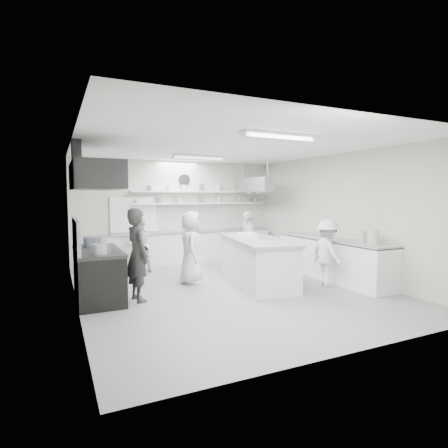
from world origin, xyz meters
name	(u,v)px	position (x,y,z in m)	size (l,w,h in m)	color
floor	(229,289)	(0.00, 0.00, -0.01)	(6.00, 7.00, 0.02)	#959595
ceiling	(229,146)	(0.00, 0.00, 3.01)	(6.00, 7.00, 0.02)	white
wall_back	(178,212)	(0.00, 3.50, 1.50)	(6.00, 0.04, 3.00)	beige
wall_front	(353,235)	(0.00, -3.50, 1.50)	(6.00, 0.04, 3.00)	beige
wall_left	(75,224)	(-3.00, 0.00, 1.50)	(0.04, 7.00, 3.00)	beige
wall_right	(339,215)	(3.00, 0.00, 1.50)	(0.04, 7.00, 3.00)	beige
stove	(98,276)	(-2.60, 0.40, 0.45)	(0.80, 1.80, 0.90)	black
exhaust_hood	(95,176)	(-2.60, 0.40, 2.35)	(0.85, 2.00, 0.50)	#2A2A2B
back_counter	(191,247)	(0.30, 3.20, 0.46)	(5.00, 0.60, 0.92)	white
shelf_lower	(201,203)	(0.70, 3.37, 1.75)	(4.20, 0.26, 0.04)	white
shelf_upper	(201,192)	(0.70, 3.37, 2.10)	(4.20, 0.26, 0.04)	white
pass_through_window	(134,215)	(-1.30, 3.48, 1.45)	(1.30, 0.04, 1.00)	black
wall_clock	(184,180)	(0.20, 3.46, 2.45)	(0.32, 0.32, 0.05)	white
right_counter	(332,259)	(2.65, -0.20, 0.47)	(0.74, 3.30, 0.94)	white
pot_rack	(255,185)	(2.00, 2.40, 2.30)	(0.30, 1.60, 0.40)	#9DA0AD
light_fixture_front	(277,137)	(0.00, -1.80, 2.94)	(1.30, 0.25, 0.10)	white
light_fixture_rear	(198,158)	(0.00, 1.80, 2.94)	(1.30, 0.25, 0.10)	white
prep_island	(256,262)	(0.80, 0.23, 0.49)	(0.98, 2.64, 0.97)	white
stove_pot	(95,243)	(-2.60, 0.87, 1.04)	(0.46, 0.46, 0.26)	#9DA0AD
cook_stove	(137,255)	(-1.93, -0.04, 0.88)	(0.64, 0.42, 1.76)	#2F2F2F
cook_back	(139,246)	(-1.40, 2.38, 0.72)	(0.70, 0.54, 1.43)	silver
cook_island_left	(191,247)	(-0.54, 0.84, 0.82)	(0.80, 0.52, 1.63)	silver
cook_island_right	(248,242)	(1.18, 1.31, 0.79)	(0.93, 0.39, 1.59)	silver
cook_right	(327,253)	(2.08, -0.67, 0.73)	(0.95, 0.54, 1.46)	silver
bowl_island_a	(267,239)	(0.99, 0.06, 1.00)	(0.25, 0.25, 0.06)	#9DA0AD
bowl_island_b	(252,237)	(0.89, 0.57, 1.01)	(0.22, 0.22, 0.07)	white
bowl_right	(327,239)	(2.51, -0.17, 0.97)	(0.25, 0.25, 0.06)	white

